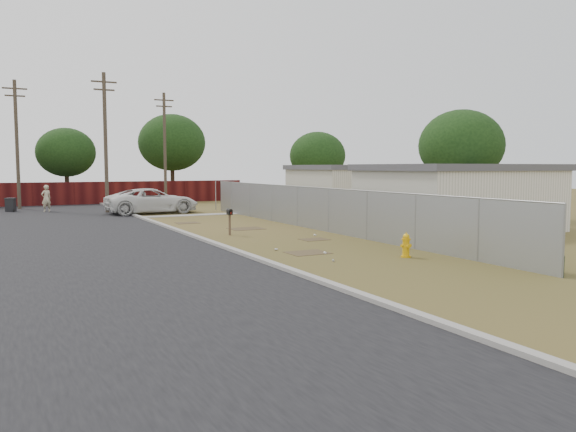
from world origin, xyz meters
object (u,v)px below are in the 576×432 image
mailbox (230,214)px  fire_hydrant (406,246)px  pickup_truck (152,201)px  pedestrian (46,198)px  trash_bin (11,205)px

mailbox → fire_hydrant: bearing=-70.3°
pickup_truck → pedestrian: bearing=50.8°
pickup_truck → trash_bin: size_ratio=6.26×
fire_hydrant → pickup_truck: pickup_truck is taller
fire_hydrant → mailbox: size_ratio=0.71×
fire_hydrant → pedestrian: size_ratio=0.46×
fire_hydrant → trash_bin: size_ratio=0.89×
fire_hydrant → trash_bin: bearing=112.6°
pickup_truck → trash_bin: 9.82m
mailbox → trash_bin: (-8.26, 18.64, -0.44)m
pedestrian → trash_bin: size_ratio=1.93×
pedestrian → trash_bin: 2.45m
fire_hydrant → pickup_truck: size_ratio=0.14×
fire_hydrant → pickup_truck: 21.58m
fire_hydrant → mailbox: mailbox is taller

